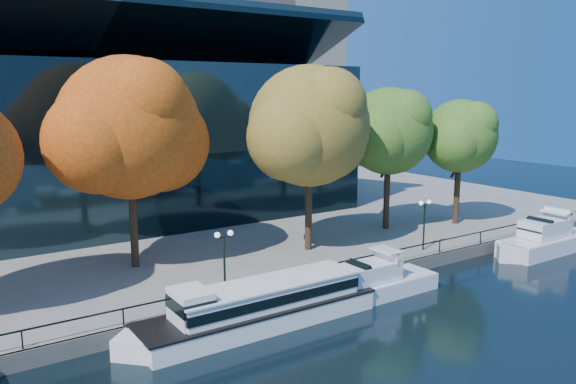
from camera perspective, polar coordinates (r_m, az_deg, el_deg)
ground at (r=34.16m, az=2.14°, el=-13.01°), size 160.00×160.00×0.00m
promenade at (r=65.74m, az=-16.85°, el=-1.62°), size 90.00×67.08×1.00m
railing at (r=35.97m, az=-0.92°, el=-8.48°), size 88.20×0.08×0.99m
convention_building at (r=59.16m, az=-19.63°, el=4.80°), size 50.00×24.57×21.43m
tour_boat at (r=33.03m, az=-3.40°, el=-11.43°), size 16.00×3.57×3.04m
cruiser_near at (r=37.78m, az=8.18°, el=-9.23°), size 10.61×2.73×3.08m
cruiser_far at (r=52.14m, az=24.58°, el=-4.39°), size 11.22×3.11×3.66m
tree_2 at (r=40.54m, az=-15.55°, el=6.00°), size 12.40×10.17×14.92m
tree_3 at (r=43.57m, az=2.42°, el=6.45°), size 11.71×9.60×14.50m
tree_4 at (r=51.37m, az=10.36°, el=5.91°), size 9.79×8.03×12.85m
tree_5 at (r=55.06m, az=17.20°, el=5.29°), size 8.54×7.00×11.75m
lamp_1 at (r=34.86m, az=-6.51°, el=-5.64°), size 1.26×0.36×4.03m
lamp_2 at (r=45.53m, az=13.71°, el=-2.11°), size 1.26×0.36×4.03m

